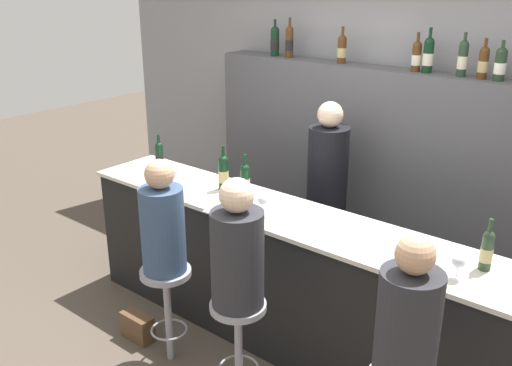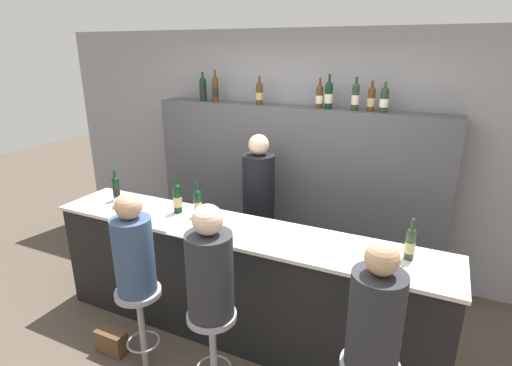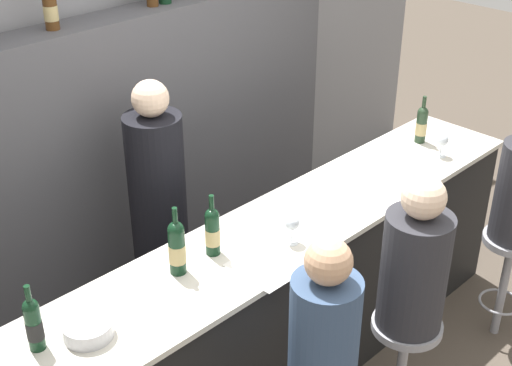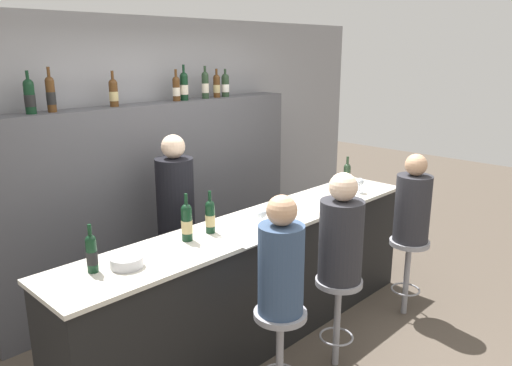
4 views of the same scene
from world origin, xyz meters
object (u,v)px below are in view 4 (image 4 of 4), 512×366
wine_bottle_backbar_3 (176,88)px  wine_glass_0 (262,214)px  wine_bottle_backbar_5 (205,85)px  metal_bowl (127,262)px  wine_bottle_counter_1 (187,222)px  wine_bottle_backbar_0 (30,96)px  guest_seated_left (281,262)px  bartender (177,233)px  bar_stool_middle (338,299)px  wine_bottle_counter_2 (210,216)px  bar_stool_left (280,334)px  wine_bottle_backbar_4 (184,86)px  wine_bottle_backbar_6 (217,86)px  bar_stool_right (408,258)px  guest_seated_right (413,204)px  wine_bottle_backbar_2 (114,92)px  guest_seated_middle (341,234)px  wine_bottle_counter_0 (92,253)px  wine_bottle_backbar_7 (225,85)px  wine_glass_1 (360,182)px  wine_bottle_counter_3 (347,175)px  wine_bottle_backbar_1 (51,94)px

wine_bottle_backbar_3 → wine_glass_0: size_ratio=1.96×
wine_bottle_backbar_5 → metal_bowl: 2.38m
wine_bottle_counter_1 → wine_bottle_backbar_0: wine_bottle_backbar_0 is taller
guest_seated_left → bartender: size_ratio=0.47×
bar_stool_middle → wine_bottle_counter_2: bearing=127.6°
wine_bottle_counter_2 → bar_stool_left: bearing=-95.2°
wine_bottle_backbar_4 → bar_stool_left: size_ratio=0.48×
wine_bottle_backbar_0 → wine_glass_0: size_ratio=2.14×
wine_bottle_backbar_6 → bar_stool_right: size_ratio=0.41×
wine_glass_0 → guest_seated_right: (1.30, -0.54, -0.09)m
wine_bottle_backbar_4 → bar_stool_right: bearing=-66.4°
wine_bottle_backbar_0 → wine_glass_0: wine_bottle_backbar_0 is taller
wine_bottle_backbar_2 → bar_stool_middle: wine_bottle_backbar_2 is taller
wine_bottle_counter_1 → wine_bottle_backbar_5: (1.23, 1.23, 0.81)m
wine_bottle_backbar_6 → metal_bowl: size_ratio=1.41×
bar_stool_left → guest_seated_middle: (0.64, 0.00, 0.51)m
wine_bottle_backbar_0 → metal_bowl: wine_bottle_backbar_0 is taller
wine_bottle_counter_0 → wine_bottle_backbar_7: 2.66m
guest_seated_middle → wine_glass_1: bearing=26.8°
wine_bottle_backbar_4 → wine_glass_1: size_ratio=2.37×
wine_bottle_counter_2 → metal_bowl: bearing=-173.8°
wine_bottle_backbar_5 → wine_bottle_backbar_6: size_ratio=1.11×
wine_bottle_backbar_7 → guest_seated_right: size_ratio=0.37×
guest_seated_middle → bar_stool_left: bearing=-180.0°
wine_bottle_counter_3 → metal_bowl: 2.47m
bar_stool_right → guest_seated_left: bearing=-180.0°
wine_glass_1 → guest_seated_left: size_ratio=0.18×
wine_bottle_backbar_0 → guest_seated_middle: bearing=-57.5°
wine_bottle_counter_2 → guest_seated_middle: size_ratio=0.40×
wine_bottle_counter_3 → wine_bottle_backbar_5: wine_bottle_backbar_5 is taller
wine_bottle_backbar_0 → wine_bottle_backbar_2: wine_bottle_backbar_0 is taller
bar_stool_middle → bartender: size_ratio=0.43×
wine_bottle_backbar_5 → wine_bottle_backbar_6: wine_bottle_backbar_5 is taller
wine_bottle_backbar_1 → wine_bottle_backbar_5: size_ratio=1.09×
wine_bottle_backbar_6 → wine_glass_0: size_ratio=1.90×
bar_stool_middle → guest_seated_middle: (0.00, 0.00, 0.51)m
wine_bottle_backbar_0 → guest_seated_right: (2.31, -1.97, -0.93)m
wine_bottle_backbar_6 → wine_bottle_backbar_3: bearing=180.0°
wine_bottle_counter_2 → wine_bottle_backbar_2: bearing=89.5°
wine_bottle_counter_2 → wine_bottle_backbar_4: wine_bottle_backbar_4 is taller
guest_seated_right → wine_bottle_backbar_1: bearing=137.5°
bar_stool_right → guest_seated_middle: bearing=180.0°
wine_bottle_backbar_2 → wine_glass_0: bearing=-77.5°
wine_bottle_backbar_5 → bar_stool_middle: size_ratio=0.45×
wine_glass_0 → bar_stool_left: 0.89m
wine_bottle_counter_3 → guest_seated_middle: guest_seated_middle is taller
wine_bottle_counter_2 → wine_bottle_counter_1: bearing=180.0°
wine_bottle_backbar_2 → bar_stool_left: wine_bottle_backbar_2 is taller
wine_glass_0 → wine_glass_1: 1.32m
bar_stool_left → bartender: 1.52m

